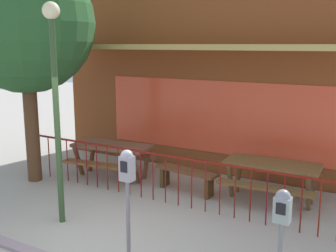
{
  "coord_description": "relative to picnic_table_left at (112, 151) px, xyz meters",
  "views": [
    {
      "loc": [
        3.85,
        -4.3,
        3.03
      ],
      "look_at": [
        -0.18,
        2.54,
        1.43
      ],
      "focal_mm": 43.76,
      "sensor_mm": 36.0,
      "label": 1
    }
  ],
  "objects": [
    {
      "name": "parking_meter_near",
      "position": [
        4.65,
        -2.87,
        0.52
      ],
      "size": [
        0.18,
        0.17,
        1.46
      ],
      "color": "slate",
      "rests_on": "ground"
    },
    {
      "name": "patio_fence_front",
      "position": [
        1.86,
        -0.73,
        0.05
      ],
      "size": [
        7.4,
        0.04,
        0.97
      ],
      "color": "maroon",
      "rests_on": "ground"
    },
    {
      "name": "patio_bench",
      "position": [
        1.92,
        0.01,
        -0.26
      ],
      "size": [
        1.43,
        0.48,
        0.48
      ],
      "color": "brown",
      "rests_on": "ground"
    },
    {
      "name": "pub_storefront",
      "position": [
        1.86,
        1.7,
        1.74
      ],
      "size": [
        8.79,
        1.48,
        4.68
      ],
      "color": "#4D2A10",
      "rests_on": "ground"
    },
    {
      "name": "street_tree",
      "position": [
        -1.38,
        -1.07,
        2.82
      ],
      "size": [
        2.95,
        2.95,
        4.93
      ],
      "color": "brown",
      "rests_on": "ground"
    },
    {
      "name": "parking_meter_far",
      "position": [
        2.61,
        -2.97,
        0.67
      ],
      "size": [
        0.18,
        0.17,
        1.66
      ],
      "color": "slate",
      "rests_on": "ground"
    },
    {
      "name": "picnic_table_right",
      "position": [
        3.59,
        0.42,
        0.0
      ],
      "size": [
        1.87,
        1.46,
        0.79
      ],
      "color": "brown",
      "rests_on": "ground"
    },
    {
      "name": "street_lamp",
      "position": [
        0.76,
        -2.39,
        1.82
      ],
      "size": [
        0.28,
        0.28,
        3.68
      ],
      "color": "#2F4927",
      "rests_on": "ground"
    },
    {
      "name": "picnic_table_left",
      "position": [
        0.0,
        0.0,
        0.0
      ],
      "size": [
        1.95,
        1.57,
        0.79
      ],
      "color": "brown",
      "rests_on": "ground"
    },
    {
      "name": "ground",
      "position": [
        1.86,
        -2.87,
        -0.61
      ],
      "size": [
        40.0,
        40.0,
        0.0
      ],
      "primitive_type": "plane",
      "color": "#AEA79C"
    }
  ]
}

